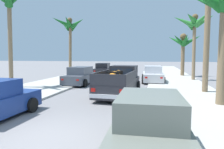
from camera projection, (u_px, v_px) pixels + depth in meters
The scene contains 15 objects.
ground_plane at pixel (43, 137), 6.20m from camera, with size 160.00×160.00×0.00m, color slate.
sidewalk_left at pixel (62, 82), 18.94m from camera, with size 4.77×60.00×0.12m, color #B2AFA8.
sidewalk_right at pixel (177, 85), 16.82m from camera, with size 4.77×60.00×0.12m, color #B2AFA8.
curb_left at pixel (72, 82), 18.74m from camera, with size 0.16×60.00×0.10m, color silver.
curb_right at pixel (165, 85), 17.02m from camera, with size 0.16×60.00×0.10m, color silver.
pickup_truck at pixel (119, 82), 12.76m from camera, with size 2.42×5.31×1.80m.
car_right_near at pixel (81, 76), 17.47m from camera, with size 2.18×4.32×1.54m.
car_left_mid at pixel (103, 69), 26.10m from camera, with size 2.20×4.33×1.54m.
car_right_mid at pixel (153, 75), 18.97m from camera, with size 2.18×4.33×1.54m.
car_left_far at pixel (149, 126), 5.09m from camera, with size 2.12×4.30×1.54m.
palm_tree_right_fore at pixel (183, 43), 24.09m from camera, with size 3.99×3.89×5.12m.
palm_tree_left_mid at pixel (69, 28), 24.57m from camera, with size 3.75×3.69×7.14m.
palm_tree_right_mid at pixel (194, 25), 19.72m from camera, with size 3.97×3.53×6.62m.
palm_tree_left_back at pixel (223, 6), 9.47m from camera, with size 3.48×3.90×6.01m.
palm_tree_right_back at pixel (8, 1), 14.79m from camera, with size 3.63×3.82×7.64m.
Camera 1 is at (3.29, -5.43, 2.49)m, focal length 32.45 mm.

